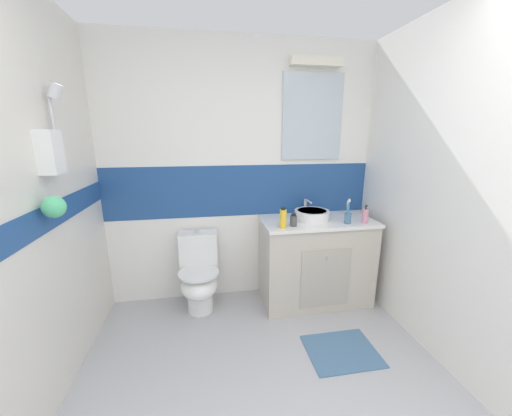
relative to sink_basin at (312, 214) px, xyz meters
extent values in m
cube|color=#B2B2B7|center=(-0.64, -0.94, -0.92)|extent=(3.20, 3.48, 0.04)
cube|color=white|center=(-0.64, 0.31, -0.47)|extent=(3.20, 0.10, 0.85)
cube|color=#234C8C|center=(-0.64, 0.30, 0.20)|extent=(3.20, 0.10, 0.50)
cube|color=white|center=(-0.64, 0.31, 1.03)|extent=(3.20, 0.10, 1.15)
cube|color=silver|center=(0.05, 0.24, 0.90)|extent=(0.59, 0.02, 0.80)
cube|color=white|center=(0.05, 0.21, 1.38)|extent=(0.49, 0.10, 0.08)
cube|color=silver|center=(-1.99, -0.94, 0.35)|extent=(0.10, 3.48, 2.50)
cube|color=#234C8C|center=(-1.94, -0.94, 0.25)|extent=(0.01, 3.48, 0.16)
cube|color=white|center=(-1.89, -0.61, 0.64)|extent=(0.10, 0.14, 0.26)
cylinder|color=silver|center=(-1.91, -0.47, 0.82)|extent=(0.02, 0.02, 0.36)
cylinder|color=silver|center=(-1.87, -0.47, 1.00)|extent=(0.10, 0.07, 0.11)
sphere|color=#59CC8C|center=(-1.86, -0.74, 0.34)|extent=(0.13, 0.13, 0.13)
cube|color=white|center=(0.71, -0.94, 0.35)|extent=(0.10, 3.48, 2.50)
cube|color=beige|center=(0.05, -0.01, -0.49)|extent=(1.04, 0.54, 0.82)
cube|color=white|center=(0.05, -0.02, -0.06)|extent=(1.06, 0.56, 0.03)
cube|color=#B6AD9F|center=(0.05, -0.29, -0.53)|extent=(0.47, 0.01, 0.57)
cylinder|color=silver|center=(0.05, -0.30, -0.32)|extent=(0.02, 0.02, 0.03)
cylinder|color=white|center=(0.00, 0.00, 0.00)|extent=(0.33, 0.33, 0.09)
cylinder|color=#B3B3B8|center=(0.00, 0.00, 0.03)|extent=(0.27, 0.27, 0.01)
cylinder|color=silver|center=(0.00, 0.19, 0.03)|extent=(0.03, 0.03, 0.15)
cylinder|color=silver|center=(0.00, 0.10, 0.11)|extent=(0.02, 0.15, 0.02)
cylinder|color=white|center=(-1.09, -0.02, -0.81)|extent=(0.24, 0.24, 0.18)
ellipsoid|color=white|center=(-1.09, -0.06, -0.61)|extent=(0.34, 0.42, 0.22)
cylinder|color=white|center=(-1.09, -0.06, -0.49)|extent=(0.37, 0.37, 0.02)
cube|color=white|center=(-1.09, 0.15, -0.33)|extent=(0.36, 0.17, 0.33)
cylinder|color=silver|center=(-1.09, 0.15, -0.16)|extent=(0.04, 0.04, 0.02)
cylinder|color=#4C7299|center=(0.27, -0.19, 0.00)|extent=(0.06, 0.06, 0.10)
cylinder|color=#338CD8|center=(0.27, -0.20, 0.07)|extent=(0.01, 0.03, 0.18)
cube|color=white|center=(0.27, -0.20, 0.16)|extent=(0.01, 0.02, 0.03)
cylinder|color=gold|center=(0.27, -0.17, 0.06)|extent=(0.02, 0.02, 0.16)
cube|color=white|center=(0.27, -0.17, 0.14)|extent=(0.01, 0.02, 0.03)
cylinder|color=#338CD8|center=(0.27, -0.20, 0.08)|extent=(0.02, 0.03, 0.19)
cube|color=white|center=(0.27, -0.20, 0.17)|extent=(0.01, 0.02, 0.03)
cylinder|color=pink|center=(0.44, -0.20, 0.02)|extent=(0.06, 0.06, 0.13)
cylinder|color=#262626|center=(0.44, -0.20, 0.10)|extent=(0.01, 0.01, 0.04)
cylinder|color=#262626|center=(0.44, -0.21, 0.12)|extent=(0.01, 0.02, 0.01)
cylinder|color=yellow|center=(-0.34, -0.21, 0.03)|extent=(0.06, 0.06, 0.16)
cylinder|color=black|center=(-0.34, -0.21, 0.13)|extent=(0.04, 0.04, 0.02)
cylinder|color=#4C4C51|center=(-0.24, -0.18, 0.00)|extent=(0.06, 0.06, 0.09)
cylinder|color=black|center=(-0.24, -0.18, 0.06)|extent=(0.04, 0.04, 0.02)
cube|color=#4C7299|center=(0.00, -0.77, -0.89)|extent=(0.53, 0.43, 0.01)
camera|label=1|loc=(-0.99, -2.54, 0.74)|focal=20.39mm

